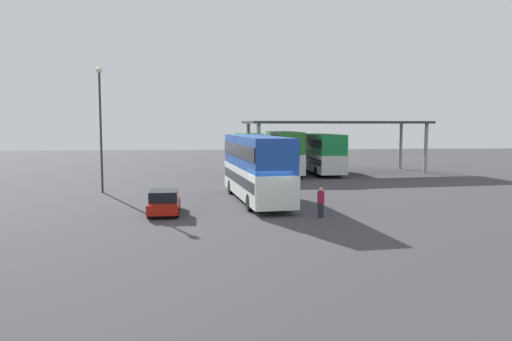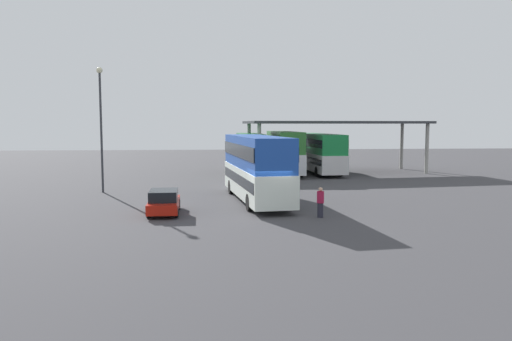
{
  "view_description": "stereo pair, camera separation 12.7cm",
  "coord_description": "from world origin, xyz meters",
  "px_view_note": "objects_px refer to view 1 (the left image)",
  "views": [
    {
      "loc": [
        -3.06,
        -26.78,
        4.99
      ],
      "look_at": [
        -0.26,
        4.72,
        2.0
      ],
      "focal_mm": 34.41,
      "sensor_mm": 36.0,
      "label": 1
    },
    {
      "loc": [
        -2.93,
        -26.79,
        4.99
      ],
      "look_at": [
        -0.26,
        4.72,
        2.0
      ],
      "focal_mm": 34.41,
      "sensor_mm": 36.0,
      "label": 2
    }
  ],
  "objects_px": {
    "double_decker_far_right": "(319,152)",
    "pedestrian_waiting": "(321,202)",
    "parked_hatchback": "(164,202)",
    "double_decker_main": "(256,166)",
    "double_decker_mid_row": "(284,151)",
    "lamppost_tall": "(100,116)",
    "double_decker_near_canopy": "(249,152)"
  },
  "relations": [
    {
      "from": "double_decker_far_right",
      "to": "pedestrian_waiting",
      "type": "bearing_deg",
      "value": 165.18
    },
    {
      "from": "parked_hatchback",
      "to": "double_decker_main",
      "type": "bearing_deg",
      "value": -55.22
    },
    {
      "from": "double_decker_mid_row",
      "to": "lamppost_tall",
      "type": "height_order",
      "value": "lamppost_tall"
    },
    {
      "from": "parked_hatchback",
      "to": "pedestrian_waiting",
      "type": "bearing_deg",
      "value": -104.16
    },
    {
      "from": "pedestrian_waiting",
      "to": "lamppost_tall",
      "type": "bearing_deg",
      "value": -107.07
    },
    {
      "from": "double_decker_near_canopy",
      "to": "double_decker_mid_row",
      "type": "height_order",
      "value": "double_decker_mid_row"
    },
    {
      "from": "double_decker_main",
      "to": "lamppost_tall",
      "type": "height_order",
      "value": "lamppost_tall"
    },
    {
      "from": "double_decker_near_canopy",
      "to": "parked_hatchback",
      "type": "bearing_deg",
      "value": 164.03
    },
    {
      "from": "double_decker_main",
      "to": "double_decker_mid_row",
      "type": "xyz_separation_m",
      "value": [
        4.32,
        17.25,
        0.01
      ]
    },
    {
      "from": "double_decker_near_canopy",
      "to": "pedestrian_waiting",
      "type": "bearing_deg",
      "value": -174.08
    },
    {
      "from": "double_decker_mid_row",
      "to": "lamppost_tall",
      "type": "relative_size",
      "value": 1.19
    },
    {
      "from": "double_decker_main",
      "to": "double_decker_near_canopy",
      "type": "distance_m",
      "value": 17.17
    },
    {
      "from": "double_decker_main",
      "to": "double_decker_far_right",
      "type": "relative_size",
      "value": 1.02
    },
    {
      "from": "lamppost_tall",
      "to": "double_decker_near_canopy",
      "type": "bearing_deg",
      "value": 45.97
    },
    {
      "from": "double_decker_main",
      "to": "double_decker_near_canopy",
      "type": "height_order",
      "value": "double_decker_main"
    },
    {
      "from": "double_decker_near_canopy",
      "to": "pedestrian_waiting",
      "type": "height_order",
      "value": "double_decker_near_canopy"
    },
    {
      "from": "parked_hatchback",
      "to": "double_decker_far_right",
      "type": "distance_m",
      "value": 25.85
    },
    {
      "from": "double_decker_mid_row",
      "to": "double_decker_far_right",
      "type": "xyz_separation_m",
      "value": [
        3.72,
        0.6,
        -0.13
      ]
    },
    {
      "from": "double_decker_main",
      "to": "double_decker_far_right",
      "type": "xyz_separation_m",
      "value": [
        8.04,
        17.85,
        -0.11
      ]
    },
    {
      "from": "double_decker_near_canopy",
      "to": "double_decker_far_right",
      "type": "xyz_separation_m",
      "value": [
        7.19,
        0.7,
        -0.02
      ]
    },
    {
      "from": "double_decker_mid_row",
      "to": "double_decker_far_right",
      "type": "bearing_deg",
      "value": -81.4
    },
    {
      "from": "double_decker_mid_row",
      "to": "double_decker_far_right",
      "type": "relative_size",
      "value": 0.93
    },
    {
      "from": "parked_hatchback",
      "to": "double_decker_far_right",
      "type": "xyz_separation_m",
      "value": [
        13.55,
        21.96,
        1.53
      ]
    },
    {
      "from": "lamppost_tall",
      "to": "pedestrian_waiting",
      "type": "xyz_separation_m",
      "value": [
        13.83,
        -10.97,
        -4.79
      ]
    },
    {
      "from": "double_decker_mid_row",
      "to": "pedestrian_waiting",
      "type": "xyz_separation_m",
      "value": [
        -1.36,
        -23.19,
        -1.52
      ]
    },
    {
      "from": "double_decker_near_canopy",
      "to": "double_decker_far_right",
      "type": "bearing_deg",
      "value": -83.74
    },
    {
      "from": "parked_hatchback",
      "to": "lamppost_tall",
      "type": "distance_m",
      "value": 11.68
    },
    {
      "from": "double_decker_main",
      "to": "parked_hatchback",
      "type": "relative_size",
      "value": 2.91
    },
    {
      "from": "parked_hatchback",
      "to": "double_decker_near_canopy",
      "type": "distance_m",
      "value": 22.24
    },
    {
      "from": "pedestrian_waiting",
      "to": "double_decker_main",
      "type": "bearing_deg",
      "value": -132.16
    },
    {
      "from": "double_decker_main",
      "to": "pedestrian_waiting",
      "type": "xyz_separation_m",
      "value": [
        2.96,
        -5.94,
        -1.51
      ]
    },
    {
      "from": "double_decker_near_canopy",
      "to": "double_decker_main",
      "type": "bearing_deg",
      "value": 177.86
    }
  ]
}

